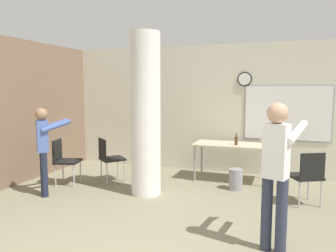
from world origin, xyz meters
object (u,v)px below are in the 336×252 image
Objects in this scene: chair_mid_room at (307,174)px; chair_near_pillar at (109,156)px; chair_by_left_wall at (64,158)px; folding_table at (235,146)px; person_watching_back at (44,145)px; bottle_on_table at (236,141)px; person_playing_side at (277,165)px.

chair_near_pillar is (-3.64, 0.16, 0.00)m from chair_mid_room.
chair_mid_room is at bearing 3.99° from chair_by_left_wall.
folding_table is 1.07× the size of person_watching_back.
bottle_on_table is 2.54m from chair_near_pillar.
chair_mid_room is (1.28, -1.06, -0.19)m from folding_table.
bottle_on_table is 3.56m from person_watching_back.
person_watching_back is (-0.60, -1.14, 0.38)m from chair_near_pillar.
person_playing_side is (3.20, -1.87, 0.49)m from chair_near_pillar.
chair_by_left_wall is 0.57× the size of person_watching_back.
bottle_on_table is at bearing 142.69° from chair_mid_room.
folding_table is at bearing 109.18° from bottle_on_table.
person_playing_side is (0.81, -2.66, 0.16)m from bottle_on_table.
chair_by_left_wall reaches higher than folding_table.
folding_table is 2.53m from chair_near_pillar.
folding_table is at bearing 23.87° from chair_by_left_wall.
bottle_on_table is 0.15× the size of person_watching_back.
folding_table is 0.18m from bottle_on_table.
person_watching_back reaches higher than chair_mid_room.
chair_near_pillar reaches higher than folding_table.
bottle_on_table is 0.26× the size of chair_by_left_wall.
chair_near_pillar is 3.74m from person_playing_side.
chair_near_pillar is at bearing -159.21° from folding_table.
bottle_on_table is 3.37m from chair_by_left_wall.
folding_table is at bearing 107.09° from person_playing_side.
person_playing_side is at bearing -19.67° from chair_by_left_wall.
chair_by_left_wall is (-4.36, -0.30, 0.00)m from chair_mid_room.
folding_table is 3.36m from chair_by_left_wall.
chair_mid_room is 0.57× the size of person_watching_back.
person_watching_back is 0.90× the size of person_playing_side.
person_watching_back reaches higher than chair_near_pillar.
person_watching_back is (-4.24, -0.98, 0.38)m from chair_mid_room.
chair_by_left_wall is at bearing -147.01° from chair_near_pillar.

